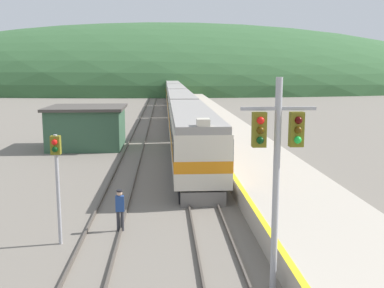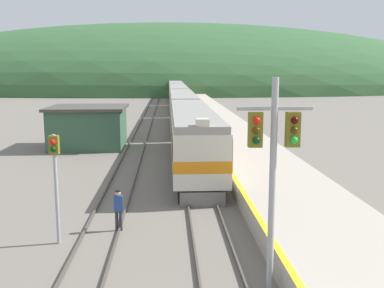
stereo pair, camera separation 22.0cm
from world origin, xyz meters
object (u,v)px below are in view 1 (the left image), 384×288
at_px(express_train_lead_car, 192,135).
at_px(carriage_second, 181,109).
at_px(carriage_fourth, 173,91).
at_px(signal_post_siding, 57,167).
at_px(carriage_third, 176,97).
at_px(track_worker, 120,207).
at_px(signal_mast_main, 277,156).

height_order(express_train_lead_car, carriage_second, express_train_lead_car).
bearing_deg(carriage_fourth, signal_post_siding, -94.39).
xyz_separation_m(carriage_third, track_worker, (-3.81, -55.53, -1.17)).
distance_m(carriage_second, track_worker, 34.16).
bearing_deg(carriage_second, signal_post_siding, -99.70).
xyz_separation_m(carriage_third, carriage_fourth, (0.00, 21.60, 0.00)).
xyz_separation_m(carriage_second, track_worker, (-3.81, -33.93, -1.17)).
bearing_deg(signal_mast_main, carriage_second, 92.02).
height_order(carriage_third, carriage_fourth, same).
relative_size(carriage_third, signal_mast_main, 3.15).
relative_size(express_train_lead_car, carriage_second, 0.95).
bearing_deg(express_train_lead_car, carriage_fourth, 90.00).
bearing_deg(carriage_second, track_worker, -96.40).
height_order(carriage_third, track_worker, carriage_third).
distance_m(carriage_fourth, signal_post_siding, 78.70).
xyz_separation_m(express_train_lead_car, track_worker, (-3.81, -12.61, -1.18)).
distance_m(carriage_third, signal_mast_main, 61.22).
bearing_deg(carriage_second, signal_mast_main, -87.98).
relative_size(signal_mast_main, signal_post_siding, 1.51).
distance_m(carriage_second, signal_post_siding, 35.78).
bearing_deg(signal_post_siding, express_train_lead_car, 66.62).
distance_m(express_train_lead_car, signal_post_siding, 15.21).
bearing_deg(carriage_fourth, carriage_third, -90.00).
distance_m(carriage_second, carriage_third, 21.60).
height_order(express_train_lead_car, signal_mast_main, signal_mast_main).
bearing_deg(carriage_third, signal_mast_main, -88.69).
xyz_separation_m(carriage_fourth, signal_mast_main, (1.39, -82.77, 2.08)).
bearing_deg(express_train_lead_car, signal_post_siding, -113.38).
relative_size(express_train_lead_car, carriage_third, 0.95).
distance_m(carriage_fourth, track_worker, 77.24).
xyz_separation_m(carriage_second, signal_post_siding, (-6.02, -35.26, 0.91)).
height_order(signal_mast_main, signal_post_siding, signal_mast_main).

